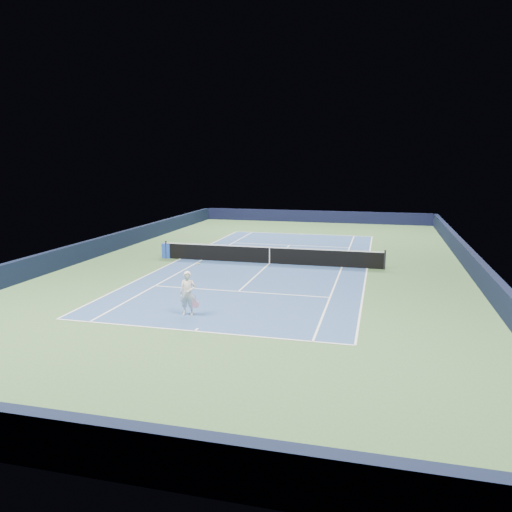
# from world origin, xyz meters

# --- Properties ---
(ground) EXTENTS (40.00, 40.00, 0.00)m
(ground) POSITION_xyz_m (0.00, 0.00, 0.00)
(ground) COLOR #395C32
(ground) RESTS_ON ground
(wall_far) EXTENTS (22.00, 0.35, 1.10)m
(wall_far) POSITION_xyz_m (0.00, 19.82, 0.55)
(wall_far) COLOR black
(wall_far) RESTS_ON ground
(wall_near) EXTENTS (22.00, 0.35, 1.10)m
(wall_near) POSITION_xyz_m (0.00, -19.82, 0.55)
(wall_near) COLOR black
(wall_near) RESTS_ON ground
(wall_right) EXTENTS (0.35, 40.00, 1.10)m
(wall_right) POSITION_xyz_m (10.82, 0.00, 0.55)
(wall_right) COLOR black
(wall_right) RESTS_ON ground
(wall_left) EXTENTS (0.35, 40.00, 1.10)m
(wall_left) POSITION_xyz_m (-10.82, 0.00, 0.55)
(wall_left) COLOR black
(wall_left) RESTS_ON ground
(court_surface) EXTENTS (10.97, 23.77, 0.01)m
(court_surface) POSITION_xyz_m (0.00, 0.00, 0.00)
(court_surface) COLOR navy
(court_surface) RESTS_ON ground
(baseline_far) EXTENTS (10.97, 0.08, 0.00)m
(baseline_far) POSITION_xyz_m (0.00, 11.88, 0.01)
(baseline_far) COLOR white
(baseline_far) RESTS_ON ground
(baseline_near) EXTENTS (10.97, 0.08, 0.00)m
(baseline_near) POSITION_xyz_m (0.00, -11.88, 0.01)
(baseline_near) COLOR white
(baseline_near) RESTS_ON ground
(sideline_doubles_right) EXTENTS (0.08, 23.77, 0.00)m
(sideline_doubles_right) POSITION_xyz_m (5.49, 0.00, 0.01)
(sideline_doubles_right) COLOR white
(sideline_doubles_right) RESTS_ON ground
(sideline_doubles_left) EXTENTS (0.08, 23.77, 0.00)m
(sideline_doubles_left) POSITION_xyz_m (-5.49, 0.00, 0.01)
(sideline_doubles_left) COLOR white
(sideline_doubles_left) RESTS_ON ground
(sideline_singles_right) EXTENTS (0.08, 23.77, 0.00)m
(sideline_singles_right) POSITION_xyz_m (4.12, 0.00, 0.01)
(sideline_singles_right) COLOR white
(sideline_singles_right) RESTS_ON ground
(sideline_singles_left) EXTENTS (0.08, 23.77, 0.00)m
(sideline_singles_left) POSITION_xyz_m (-4.12, 0.00, 0.01)
(sideline_singles_left) COLOR white
(sideline_singles_left) RESTS_ON ground
(service_line_far) EXTENTS (8.23, 0.08, 0.00)m
(service_line_far) POSITION_xyz_m (0.00, 6.40, 0.01)
(service_line_far) COLOR white
(service_line_far) RESTS_ON ground
(service_line_near) EXTENTS (8.23, 0.08, 0.00)m
(service_line_near) POSITION_xyz_m (0.00, -6.40, 0.01)
(service_line_near) COLOR white
(service_line_near) RESTS_ON ground
(center_service_line) EXTENTS (0.08, 12.80, 0.00)m
(center_service_line) POSITION_xyz_m (0.00, 0.00, 0.01)
(center_service_line) COLOR white
(center_service_line) RESTS_ON ground
(center_mark_far) EXTENTS (0.08, 0.30, 0.00)m
(center_mark_far) POSITION_xyz_m (0.00, 11.73, 0.01)
(center_mark_far) COLOR white
(center_mark_far) RESTS_ON ground
(center_mark_near) EXTENTS (0.08, 0.30, 0.00)m
(center_mark_near) POSITION_xyz_m (0.00, -11.73, 0.01)
(center_mark_near) COLOR white
(center_mark_near) RESTS_ON ground
(tennis_net) EXTENTS (12.90, 0.10, 1.07)m
(tennis_net) POSITION_xyz_m (0.00, 0.00, 0.50)
(tennis_net) COLOR black
(tennis_net) RESTS_ON ground
(sponsor_cube) EXTENTS (0.59, 0.54, 0.88)m
(sponsor_cube) POSITION_xyz_m (-6.40, 0.20, 0.44)
(sponsor_cube) COLOR blue
(sponsor_cube) RESTS_ON ground
(tennis_player) EXTENTS (0.80, 1.27, 1.84)m
(tennis_player) POSITION_xyz_m (-0.90, -10.20, 0.86)
(tennis_player) COLOR silver
(tennis_player) RESTS_ON ground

